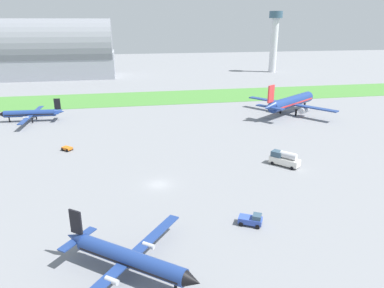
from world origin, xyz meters
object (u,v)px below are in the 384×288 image
at_px(control_tower, 274,37).
at_px(airplane_parked_jet_far, 290,102).
at_px(fuel_truck_near_gate, 284,159).
at_px(pushback_tug_midfield, 251,220).
at_px(baggage_cart_by_runway, 67,148).
at_px(airplane_foreground_turboprop, 127,258).
at_px(airplane_taxiing_turboprop, 31,113).

bearing_deg(control_tower, airplane_parked_jet_far, -109.95).
bearing_deg(fuel_truck_near_gate, pushback_tug_midfield, 104.07).
height_order(fuel_truck_near_gate, baggage_cart_by_runway, fuel_truck_near_gate).
height_order(airplane_parked_jet_far, fuel_truck_near_gate, airplane_parked_jet_far).
height_order(airplane_foreground_turboprop, control_tower, control_tower).
distance_m(airplane_foreground_turboprop, pushback_tug_midfield, 20.73).
relative_size(airplane_parked_jet_far, fuel_truck_near_gate, 4.30).
relative_size(airplane_parked_jet_far, airplane_foreground_turboprop, 1.45).
height_order(airplane_foreground_turboprop, baggage_cart_by_runway, airplane_foreground_turboprop).
distance_m(airplane_parked_jet_far, airplane_foreground_turboprop, 91.36).
height_order(airplane_taxiing_turboprop, airplane_foreground_turboprop, airplane_taxiing_turboprop).
distance_m(airplane_parked_jet_far, fuel_truck_near_gate, 47.71).
bearing_deg(pushback_tug_midfield, airplane_foreground_turboprop, -128.06).
distance_m(fuel_truck_near_gate, baggage_cart_by_runway, 51.80).
bearing_deg(pushback_tug_midfield, fuel_truck_near_gate, 83.45).
bearing_deg(airplane_parked_jet_far, baggage_cart_by_runway, 163.24).
xyz_separation_m(fuel_truck_near_gate, pushback_tug_midfield, (-15.42, -21.60, -0.67)).
bearing_deg(control_tower, airplane_taxiing_turboprop, -141.77).
height_order(airplane_taxiing_turboprop, control_tower, control_tower).
distance_m(fuel_truck_near_gate, pushback_tug_midfield, 26.54).
bearing_deg(fuel_truck_near_gate, control_tower, -62.51).
relative_size(airplane_foreground_turboprop, pushback_tug_midfield, 4.79).
height_order(pushback_tug_midfield, baggage_cart_by_runway, pushback_tug_midfield).
relative_size(airplane_taxiing_turboprop, control_tower, 0.66).
relative_size(airplane_taxiing_turboprop, airplane_parked_jet_far, 0.85).
bearing_deg(control_tower, pushback_tug_midfield, -114.03).
relative_size(pushback_tug_midfield, baggage_cart_by_runway, 1.37).
height_order(airplane_foreground_turboprop, pushback_tug_midfield, airplane_foreground_turboprop).
relative_size(pushback_tug_midfield, control_tower, 0.11).
bearing_deg(airplane_parked_jet_far, airplane_taxiing_turboprop, 140.03).
relative_size(fuel_truck_near_gate, pushback_tug_midfield, 1.62).
bearing_deg(airplane_parked_jet_far, pushback_tug_midfield, -155.38).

